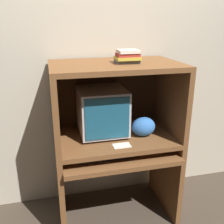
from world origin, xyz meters
name	(u,v)px	position (x,y,z in m)	size (l,w,h in m)	color
wall_back	(105,60)	(0.00, 0.67, 1.30)	(6.00, 0.06, 2.60)	#B2A893
desk_base	(116,173)	(0.00, 0.26, 0.42)	(0.97, 0.65, 0.65)	brown
desk_monitor_shelf	(115,138)	(0.00, 0.30, 0.72)	(0.97, 0.61, 0.10)	brown
hutch_upper	(114,87)	(0.00, 0.34, 1.14)	(0.97, 0.61, 0.58)	brown
crt_monitor	(102,111)	(-0.09, 0.37, 0.94)	(0.37, 0.39, 0.37)	#B2B2B7
keyboard	(106,155)	(-0.12, 0.15, 0.66)	(0.40, 0.14, 0.03)	black
mouse	(140,151)	(0.16, 0.15, 0.66)	(0.07, 0.05, 0.03)	#B7B7B7
snack_bag	(143,127)	(0.22, 0.24, 0.82)	(0.19, 0.14, 0.15)	#336BB7
book_stack	(128,57)	(0.08, 0.27, 1.38)	(0.18, 0.13, 0.10)	#4C4C51
paper_card	(121,146)	(0.00, 0.11, 0.75)	(0.13, 0.08, 0.00)	beige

